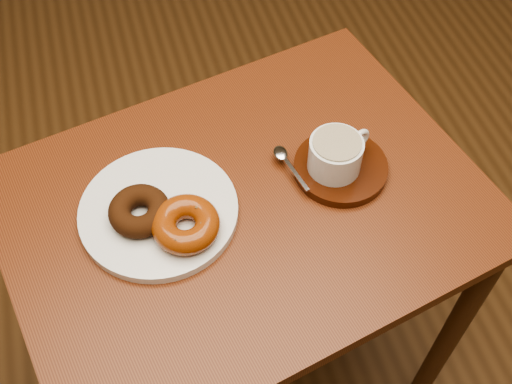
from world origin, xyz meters
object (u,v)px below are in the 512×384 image
object	(u,v)px
cafe_table	(245,239)
donut_plate	(159,211)
coffee_cup	(336,154)
saucer	(341,168)

from	to	relation	value
cafe_table	donut_plate	size ratio (longest dim) A/B	3.43
cafe_table	coffee_cup	distance (m)	0.23
donut_plate	saucer	world-z (taller)	saucer
cafe_table	saucer	bearing A→B (deg)	-6.29
saucer	cafe_table	bearing A→B (deg)	-174.19
cafe_table	saucer	world-z (taller)	saucer
cafe_table	saucer	distance (m)	0.22
cafe_table	coffee_cup	bearing A→B (deg)	-5.68
donut_plate	saucer	size ratio (longest dim) A/B	1.62
saucer	coffee_cup	distance (m)	0.04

